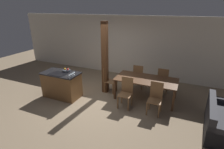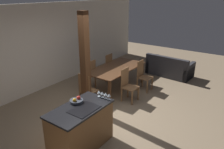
{
  "view_description": "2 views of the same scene",
  "coord_description": "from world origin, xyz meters",
  "px_view_note": "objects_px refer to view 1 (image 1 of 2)",
  "views": [
    {
      "loc": [
        2.76,
        -4.71,
        3.05
      ],
      "look_at": [
        0.6,
        0.2,
        0.95
      ],
      "focal_mm": 28.0,
      "sensor_mm": 36.0,
      "label": 1
    },
    {
      "loc": [
        -3.81,
        -2.92,
        3.02
      ],
      "look_at": [
        0.6,
        0.2,
        0.95
      ],
      "focal_mm": 35.0,
      "sensor_mm": 36.0,
      "label": 2
    }
  ],
  "objects_px": {
    "dining_chair_head_end": "(109,79)",
    "wine_glass_near": "(69,75)",
    "dining_table": "(146,81)",
    "timber_post": "(105,59)",
    "wine_glass_end": "(74,72)",
    "dining_chair_near_left": "(126,92)",
    "wine_glass_far": "(72,73)",
    "dining_chair_far_left": "(138,76)",
    "kitchen_island": "(62,85)",
    "fruit_bowl": "(67,70)",
    "couch": "(222,122)",
    "dining_chair_near_right": "(155,98)",
    "dining_chair_far_right": "(163,80)",
    "wine_glass_middle": "(71,74)"
  },
  "relations": [
    {
      "from": "wine_glass_near",
      "to": "dining_chair_near_right",
      "type": "bearing_deg",
      "value": 12.42
    },
    {
      "from": "wine_glass_far",
      "to": "dining_chair_far_right",
      "type": "relative_size",
      "value": 0.14
    },
    {
      "from": "couch",
      "to": "wine_glass_far",
      "type": "bearing_deg",
      "value": 96.44
    },
    {
      "from": "dining_chair_far_right",
      "to": "dining_chair_head_end",
      "type": "bearing_deg",
      "value": 21.25
    },
    {
      "from": "dining_table",
      "to": "dining_chair_head_end",
      "type": "xyz_separation_m",
      "value": [
        -1.41,
        -0.0,
        -0.17
      ]
    },
    {
      "from": "wine_glass_end",
      "to": "dining_chair_near_right",
      "type": "xyz_separation_m",
      "value": [
        2.65,
        0.32,
        -0.52
      ]
    },
    {
      "from": "fruit_bowl",
      "to": "dining_chair_far_left",
      "type": "distance_m",
      "value": 2.73
    },
    {
      "from": "dining_chair_head_end",
      "to": "wine_glass_middle",
      "type": "bearing_deg",
      "value": 147.76
    },
    {
      "from": "wine_glass_end",
      "to": "wine_glass_far",
      "type": "bearing_deg",
      "value": -90.0
    },
    {
      "from": "kitchen_island",
      "to": "couch",
      "type": "bearing_deg",
      "value": 1.07
    },
    {
      "from": "fruit_bowl",
      "to": "wine_glass_near",
      "type": "height_order",
      "value": "wine_glass_near"
    },
    {
      "from": "wine_glass_middle",
      "to": "wine_glass_end",
      "type": "relative_size",
      "value": 1.0
    },
    {
      "from": "wine_glass_end",
      "to": "dining_chair_head_end",
      "type": "xyz_separation_m",
      "value": [
        0.77,
        1.05,
        -0.52
      ]
    },
    {
      "from": "fruit_bowl",
      "to": "dining_chair_near_right",
      "type": "height_order",
      "value": "fruit_bowl"
    },
    {
      "from": "fruit_bowl",
      "to": "dining_chair_near_left",
      "type": "bearing_deg",
      "value": 2.86
    },
    {
      "from": "dining_chair_far_right",
      "to": "dining_chair_head_end",
      "type": "distance_m",
      "value": 2.02
    },
    {
      "from": "kitchen_island",
      "to": "dining_chair_head_end",
      "type": "xyz_separation_m",
      "value": [
        1.36,
        1.03,
        0.04
      ]
    },
    {
      "from": "wine_glass_near",
      "to": "dining_chair_far_right",
      "type": "xyz_separation_m",
      "value": [
        2.65,
        2.04,
        -0.52
      ]
    },
    {
      "from": "dining_table",
      "to": "timber_post",
      "type": "xyz_separation_m",
      "value": [
        -1.52,
        -0.08,
        0.63
      ]
    },
    {
      "from": "dining_chair_near_left",
      "to": "couch",
      "type": "relative_size",
      "value": 0.57
    },
    {
      "from": "dining_chair_head_end",
      "to": "dining_chair_near_left",
      "type": "bearing_deg",
      "value": -127.58
    },
    {
      "from": "kitchen_island",
      "to": "fruit_bowl",
      "type": "bearing_deg",
      "value": 58.86
    },
    {
      "from": "kitchen_island",
      "to": "fruit_bowl",
      "type": "xyz_separation_m",
      "value": [
        0.12,
        0.19,
        0.5
      ]
    },
    {
      "from": "kitchen_island",
      "to": "dining_chair_near_left",
      "type": "relative_size",
      "value": 1.36
    },
    {
      "from": "dining_chair_near_left",
      "to": "couch",
      "type": "height_order",
      "value": "dining_chair_near_left"
    },
    {
      "from": "kitchen_island",
      "to": "timber_post",
      "type": "distance_m",
      "value": 1.79
    },
    {
      "from": "wine_glass_near",
      "to": "wine_glass_end",
      "type": "distance_m",
      "value": 0.26
    },
    {
      "from": "wine_glass_far",
      "to": "dining_chair_near_left",
      "type": "height_order",
      "value": "wine_glass_far"
    },
    {
      "from": "fruit_bowl",
      "to": "dining_table",
      "type": "distance_m",
      "value": 2.8
    },
    {
      "from": "dining_table",
      "to": "timber_post",
      "type": "distance_m",
      "value": 1.65
    },
    {
      "from": "wine_glass_end",
      "to": "couch",
      "type": "relative_size",
      "value": 0.08
    },
    {
      "from": "kitchen_island",
      "to": "dining_table",
      "type": "relative_size",
      "value": 0.64
    },
    {
      "from": "dining_chair_far_right",
      "to": "wine_glass_near",
      "type": "bearing_deg",
      "value": 37.63
    },
    {
      "from": "wine_glass_middle",
      "to": "dining_chair_head_end",
      "type": "height_order",
      "value": "wine_glass_middle"
    },
    {
      "from": "dining_chair_head_end",
      "to": "wine_glass_near",
      "type": "bearing_deg",
      "value": 149.52
    },
    {
      "from": "wine_glass_far",
      "to": "dining_chair_far_left",
      "type": "relative_size",
      "value": 0.14
    },
    {
      "from": "dining_chair_near_right",
      "to": "couch",
      "type": "xyz_separation_m",
      "value": [
        1.76,
        -0.21,
        -0.22
      ]
    },
    {
      "from": "dining_chair_near_left",
      "to": "dining_chair_head_end",
      "type": "relative_size",
      "value": 1.0
    },
    {
      "from": "wine_glass_near",
      "to": "dining_chair_head_end",
      "type": "relative_size",
      "value": 0.14
    },
    {
      "from": "dining_chair_far_right",
      "to": "kitchen_island",
      "type": "bearing_deg",
      "value": 28.59
    },
    {
      "from": "wine_glass_end",
      "to": "dining_chair_near_left",
      "type": "bearing_deg",
      "value": 10.53
    },
    {
      "from": "wine_glass_middle",
      "to": "dining_chair_far_left",
      "type": "distance_m",
      "value": 2.66
    },
    {
      "from": "kitchen_island",
      "to": "dining_chair_near_right",
      "type": "height_order",
      "value": "dining_chair_near_right"
    },
    {
      "from": "wine_glass_near",
      "to": "dining_table",
      "type": "bearing_deg",
      "value": 31.0
    },
    {
      "from": "couch",
      "to": "timber_post",
      "type": "relative_size",
      "value": 0.66
    },
    {
      "from": "wine_glass_near",
      "to": "dining_chair_near_right",
      "type": "height_order",
      "value": "wine_glass_near"
    },
    {
      "from": "wine_glass_end",
      "to": "dining_chair_head_end",
      "type": "relative_size",
      "value": 0.14
    },
    {
      "from": "dining_table",
      "to": "couch",
      "type": "relative_size",
      "value": 1.21
    },
    {
      "from": "kitchen_island",
      "to": "timber_post",
      "type": "xyz_separation_m",
      "value": [
        1.25,
        0.96,
        0.84
      ]
    },
    {
      "from": "wine_glass_end",
      "to": "kitchen_island",
      "type": "bearing_deg",
      "value": 178.17
    }
  ]
}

